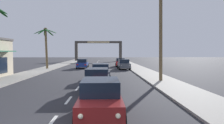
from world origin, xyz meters
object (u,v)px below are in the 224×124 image
at_px(sedan_oncoming_far, 83,63).
at_px(sedan_third_in_queue, 97,80).
at_px(sedan_lead_at_stop_bar, 100,98).
at_px(sedan_fifth_in_queue, 100,72).
at_px(sedan_parked_nearest_kerb, 120,62).
at_px(palm_right_second, 161,7).
at_px(town_gateway_arch, 98,48).
at_px(palm_left_third, 46,40).
at_px(sedan_parked_mid_kerb, 124,64).

bearing_deg(sedan_oncoming_far, sedan_third_in_queue, -81.04).
distance_m(sedan_lead_at_stop_bar, sedan_fifth_in_queue, 12.38).
relative_size(sedan_lead_at_stop_bar, sedan_oncoming_far, 1.00).
bearing_deg(sedan_fifth_in_queue, sedan_parked_nearest_kerb, 79.93).
relative_size(sedan_parked_nearest_kerb, palm_right_second, 0.45).
relative_size(sedan_oncoming_far, sedan_parked_nearest_kerb, 0.99).
bearing_deg(town_gateway_arch, sedan_fifth_in_queue, -87.91).
distance_m(sedan_fifth_in_queue, palm_left_third, 17.02).
distance_m(sedan_third_in_queue, palm_left_third, 22.24).
xyz_separation_m(palm_left_third, palm_right_second, (15.18, -15.20, 2.30)).
xyz_separation_m(sedan_lead_at_stop_bar, sedan_parked_nearest_kerb, (3.23, 32.22, 0.00)).
height_order(sedan_third_in_queue, sedan_parked_nearest_kerb, same).
height_order(sedan_lead_at_stop_bar, sedan_fifth_in_queue, same).
bearing_deg(sedan_fifth_in_queue, sedan_parked_mid_kerb, 74.68).
relative_size(sedan_parked_nearest_kerb, sedan_parked_mid_kerb, 1.00).
bearing_deg(sedan_third_in_queue, sedan_parked_mid_kerb, 79.17).
bearing_deg(sedan_oncoming_far, sedan_fifth_in_queue, -77.25).
xyz_separation_m(sedan_fifth_in_queue, sedan_oncoming_far, (-3.53, 15.60, 0.00)).
bearing_deg(sedan_third_in_queue, sedan_fifth_in_queue, 89.10).
distance_m(sedan_lead_at_stop_bar, sedan_parked_nearest_kerb, 32.38).
distance_m(sedan_parked_mid_kerb, palm_right_second, 16.20).
bearing_deg(palm_left_third, sedan_parked_mid_kerb, -1.97).
height_order(sedan_fifth_in_queue, palm_right_second, palm_right_second).
xyz_separation_m(sedan_oncoming_far, sedan_parked_nearest_kerb, (7.06, 4.24, 0.00)).
bearing_deg(palm_right_second, sedan_lead_at_stop_bar, -117.03).
distance_m(sedan_third_in_queue, sedan_oncoming_far, 22.06).
bearing_deg(sedan_parked_mid_kerb, palm_right_second, -81.52).
xyz_separation_m(sedan_lead_at_stop_bar, town_gateway_arch, (-1.99, 58.64, 3.40)).
xyz_separation_m(sedan_fifth_in_queue, town_gateway_arch, (-1.69, 46.26, 3.40)).
bearing_deg(sedan_parked_nearest_kerb, palm_left_third, -154.25).
xyz_separation_m(sedan_third_in_queue, sedan_parked_mid_kerb, (3.71, 19.36, 0.00)).
distance_m(sedan_lead_at_stop_bar, palm_right_second, 13.67).
bearing_deg(sedan_parked_mid_kerb, sedan_third_in_queue, -100.83).
bearing_deg(sedan_parked_nearest_kerb, palm_right_second, -83.91).
relative_size(sedan_parked_nearest_kerb, town_gateway_arch, 0.29).
bearing_deg(palm_left_third, town_gateway_arch, 76.76).
relative_size(sedan_fifth_in_queue, sedan_oncoming_far, 1.01).
xyz_separation_m(sedan_third_in_queue, palm_left_third, (-9.27, 19.81, 4.01)).
bearing_deg(sedan_oncoming_far, sedan_lead_at_stop_bar, -82.21).
distance_m(sedan_lead_at_stop_bar, town_gateway_arch, 58.77).
height_order(sedan_parked_mid_kerb, palm_right_second, palm_right_second).
xyz_separation_m(sedan_third_in_queue, sedan_parked_nearest_kerb, (3.62, 26.03, 0.00)).
bearing_deg(sedan_third_in_queue, town_gateway_arch, 91.74).
bearing_deg(sedan_fifth_in_queue, town_gateway_arch, 92.09).
relative_size(sedan_fifth_in_queue, palm_right_second, 0.45).
relative_size(sedan_oncoming_far, palm_right_second, 0.44).
bearing_deg(sedan_lead_at_stop_bar, sedan_parked_mid_kerb, 82.61).
xyz_separation_m(palm_left_third, town_gateway_arch, (7.68, 32.64, -0.62)).
height_order(sedan_lead_at_stop_bar, sedan_parked_nearest_kerb, same).
height_order(sedan_lead_at_stop_bar, palm_left_third, palm_left_third).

